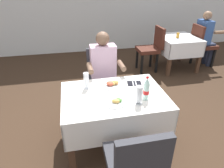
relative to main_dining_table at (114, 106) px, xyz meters
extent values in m
plane|color=#382619|center=(0.02, -0.02, -0.56)|extent=(11.00, 11.00, 0.00)
cube|color=white|center=(0.00, 0.00, 0.16)|extent=(1.17, 0.85, 0.02)
cube|color=white|center=(0.00, -0.42, -0.01)|extent=(1.17, 0.02, 0.32)
cube|color=white|center=(0.00, 0.42, -0.01)|extent=(1.17, 0.02, 0.32)
cube|color=white|center=(-0.58, 0.00, -0.01)|extent=(0.02, 0.85, 0.32)
cube|color=white|center=(0.58, 0.00, -0.01)|extent=(0.02, 0.85, 0.32)
cube|color=#472D1E|center=(-0.53, -0.36, -0.21)|extent=(0.07, 0.07, 0.71)
cube|color=#472D1E|center=(0.53, -0.36, -0.21)|extent=(0.07, 0.07, 0.71)
cube|color=#472D1E|center=(-0.53, 0.36, -0.21)|extent=(0.07, 0.07, 0.71)
cube|color=#472D1E|center=(0.53, 0.36, -0.21)|extent=(0.07, 0.07, 0.71)
cube|color=#2D2D33|center=(0.00, 0.72, -0.07)|extent=(0.44, 0.44, 0.08)
cube|color=#2D2D33|center=(0.00, 0.97, 0.19)|extent=(0.42, 0.06, 0.44)
cube|color=black|center=(-0.17, 0.55, -0.34)|extent=(0.04, 0.04, 0.45)
cube|color=black|center=(0.17, 0.55, -0.34)|extent=(0.04, 0.04, 0.45)
cube|color=black|center=(-0.17, 0.89, -0.34)|extent=(0.04, 0.04, 0.45)
cube|color=black|center=(0.17, 0.89, -0.34)|extent=(0.04, 0.04, 0.45)
cube|color=#2D2D33|center=(0.00, -0.72, -0.07)|extent=(0.44, 0.44, 0.08)
cube|color=#2D2D33|center=(0.00, -0.97, 0.19)|extent=(0.42, 0.06, 0.44)
cube|color=black|center=(0.17, -0.55, -0.34)|extent=(0.04, 0.04, 0.45)
cube|color=black|center=(-0.17, -0.55, -0.34)|extent=(0.04, 0.04, 0.45)
cylinder|color=#282D42|center=(-0.07, 0.52, -0.34)|extent=(0.10, 0.10, 0.45)
cylinder|color=#282D42|center=(0.09, 0.52, -0.34)|extent=(0.10, 0.10, 0.45)
cube|color=#282D42|center=(0.01, 0.68, -0.05)|extent=(0.34, 0.36, 0.12)
cube|color=silver|center=(0.01, 0.76, 0.26)|extent=(0.36, 0.20, 0.50)
sphere|color=brown|center=(0.01, 0.76, 0.60)|extent=(0.19, 0.19, 0.19)
cylinder|color=brown|center=(-0.21, 0.53, 0.28)|extent=(0.07, 0.26, 0.07)
cylinder|color=brown|center=(0.22, 0.53, 0.28)|extent=(0.07, 0.26, 0.07)
cylinder|color=white|center=(-0.03, -0.18, 0.17)|extent=(0.23, 0.23, 0.01)
ellipsoid|color=#4C8E38|center=(0.02, -0.17, 0.20)|extent=(0.10, 0.09, 0.03)
ellipsoid|color=gold|center=(-0.02, -0.19, 0.20)|extent=(0.10, 0.09, 0.04)
cylinder|color=white|center=(0.01, 0.20, 0.17)|extent=(0.23, 0.23, 0.01)
ellipsoid|color=#B77A38|center=(0.06, 0.21, 0.20)|extent=(0.11, 0.10, 0.05)
ellipsoid|color=#C14C33|center=(0.00, 0.20, 0.20)|extent=(0.13, 0.12, 0.05)
ellipsoid|color=gold|center=(0.02, 0.21, 0.20)|extent=(0.10, 0.11, 0.04)
cylinder|color=white|center=(0.22, -0.24, 0.17)|extent=(0.07, 0.07, 0.01)
cylinder|color=white|center=(0.22, -0.24, 0.19)|extent=(0.02, 0.02, 0.03)
cylinder|color=white|center=(0.22, -0.24, 0.29)|extent=(0.07, 0.07, 0.17)
cylinder|color=gold|center=(0.22, -0.24, 0.25)|extent=(0.06, 0.06, 0.09)
cylinder|color=white|center=(-0.29, 0.20, 0.17)|extent=(0.07, 0.07, 0.01)
cylinder|color=white|center=(-0.29, 0.20, 0.19)|extent=(0.02, 0.02, 0.03)
cylinder|color=white|center=(-0.29, 0.20, 0.29)|extent=(0.06, 0.06, 0.16)
cylinder|color=black|center=(-0.29, 0.20, 0.25)|extent=(0.06, 0.06, 0.10)
cylinder|color=silver|center=(0.32, -0.17, 0.27)|extent=(0.06, 0.06, 0.20)
cylinder|color=red|center=(0.32, -0.17, 0.26)|extent=(0.07, 0.07, 0.04)
cone|color=silver|center=(0.32, -0.17, 0.40)|extent=(0.06, 0.06, 0.05)
cylinder|color=red|center=(0.32, -0.17, 0.43)|extent=(0.03, 0.03, 0.02)
cube|color=black|center=(0.31, 0.20, 0.17)|extent=(0.19, 0.16, 0.01)
cube|color=silver|center=(0.29, 0.20, 0.18)|extent=(0.05, 0.19, 0.01)
cube|color=silver|center=(0.32, 0.19, 0.18)|extent=(0.05, 0.19, 0.01)
cube|color=white|center=(1.92, 2.08, 0.16)|extent=(0.81, 0.88, 0.02)
cube|color=white|center=(1.92, 1.64, -0.01)|extent=(0.81, 0.02, 0.32)
cube|color=white|center=(1.92, 2.51, -0.01)|extent=(0.81, 0.02, 0.32)
cube|color=white|center=(1.52, 2.08, -0.01)|extent=(0.02, 0.88, 0.32)
cube|color=white|center=(2.32, 2.08, -0.01)|extent=(0.02, 0.88, 0.32)
cube|color=#472D1E|center=(1.58, 1.70, -0.21)|extent=(0.07, 0.07, 0.71)
cube|color=#472D1E|center=(2.27, 1.70, -0.21)|extent=(0.07, 0.07, 0.71)
cube|color=#472D1E|center=(1.58, 2.46, -0.21)|extent=(0.07, 0.07, 0.71)
cube|color=#472D1E|center=(2.27, 2.46, -0.21)|extent=(0.07, 0.07, 0.71)
cube|color=#4C2319|center=(1.22, 2.08, -0.07)|extent=(0.44, 0.44, 0.08)
cube|color=#4C2319|center=(1.47, 2.08, 0.19)|extent=(0.06, 0.42, 0.44)
cube|color=black|center=(1.05, 2.25, -0.34)|extent=(0.04, 0.04, 0.45)
cube|color=black|center=(1.05, 1.91, -0.34)|extent=(0.04, 0.04, 0.45)
cube|color=black|center=(1.39, 2.25, -0.34)|extent=(0.04, 0.04, 0.45)
cube|color=black|center=(1.39, 1.91, -0.34)|extent=(0.04, 0.04, 0.45)
cube|color=#4C2319|center=(2.63, 2.08, -0.07)|extent=(0.44, 0.44, 0.08)
cube|color=#4C2319|center=(2.38, 2.08, 0.19)|extent=(0.06, 0.42, 0.44)
cube|color=black|center=(2.80, 1.91, -0.34)|extent=(0.04, 0.04, 0.45)
cube|color=black|center=(2.80, 2.25, -0.34)|extent=(0.04, 0.04, 0.45)
cube|color=black|center=(2.46, 1.91, -0.34)|extent=(0.04, 0.04, 0.45)
cube|color=black|center=(2.46, 2.25, -0.34)|extent=(0.04, 0.04, 0.45)
cylinder|color=#282D42|center=(2.77, 2.00, -0.34)|extent=(0.10, 0.10, 0.45)
cylinder|color=#282D42|center=(2.77, 2.16, -0.34)|extent=(0.10, 0.10, 0.45)
cube|color=#282D42|center=(2.61, 2.08, -0.05)|extent=(0.36, 0.34, 0.12)
cube|color=#385B9E|center=(2.53, 2.08, 0.26)|extent=(0.20, 0.36, 0.50)
sphere|color=#997051|center=(2.53, 2.08, 0.60)|extent=(0.19, 0.19, 0.19)
cylinder|color=#997051|center=(2.76, 1.86, 0.28)|extent=(0.26, 0.07, 0.07)
cylinder|color=#997051|center=(2.76, 2.29, 0.28)|extent=(0.26, 0.07, 0.07)
cylinder|color=#C68928|center=(1.87, 2.02, 0.22)|extent=(0.06, 0.06, 0.11)
camera|label=1|loc=(-0.42, -1.89, 1.35)|focal=31.96mm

